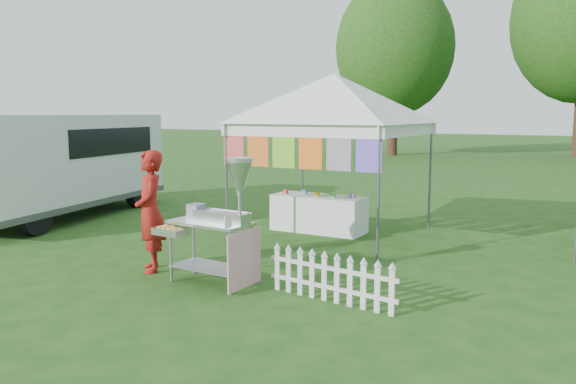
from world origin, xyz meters
The scene contains 8 objects.
ground centered at (0.00, 0.00, 0.00)m, with size 120.00×120.00×0.00m, color #1D4513.
canopy_main centered at (0.00, 3.49, 2.99)m, with size 4.24×4.24×3.45m.
tree_left centered at (-6.00, 24.00, 5.83)m, with size 6.40×6.40×9.53m.
donut_cart centered at (0.06, -0.11, 1.01)m, with size 1.27×0.80×1.72m.
vendor centered at (-1.27, 0.00, 0.88)m, with size 0.64×0.42×1.76m, color maroon.
cargo_van centered at (-6.15, 2.34, 1.21)m, with size 3.19×5.73×2.25m.
picket_fence centered at (1.60, 0.02, 0.29)m, with size 1.79×0.24×0.56m.
display_table centered at (-0.39, 3.68, 0.35)m, with size 1.80×0.70×0.70m, color white.
Camera 1 is at (4.40, -5.94, 2.27)m, focal length 35.00 mm.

